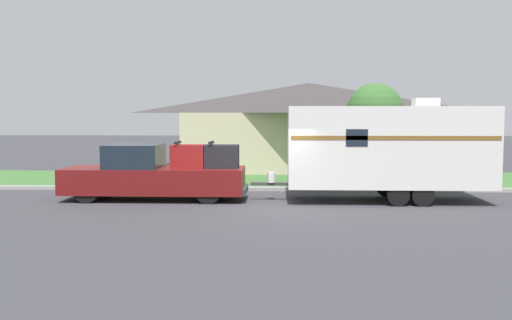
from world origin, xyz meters
TOP-DOWN VIEW (x-y plane):
  - ground_plane at (0.00, 0.00)m, footprint 120.00×120.00m
  - curb_strip at (0.00, 3.75)m, footprint 80.00×0.30m
  - lawn_strip at (0.00, 7.40)m, footprint 80.00×7.00m
  - house_across_street at (1.78, 13.00)m, footprint 14.00×7.94m
  - pickup_truck at (-4.12, 1.27)m, footprint 6.35×1.99m
  - travel_trailer at (3.89, 1.27)m, footprint 8.10×2.40m
  - mailbox at (6.22, 4.68)m, footprint 0.48×0.20m
  - tree_in_yard at (4.35, 6.97)m, footprint 2.46×2.46m

SIDE VIEW (x-z plane):
  - ground_plane at x=0.00m, z-range 0.00..0.00m
  - lawn_strip at x=0.00m, z-range 0.00..0.03m
  - curb_strip at x=0.00m, z-range 0.00..0.14m
  - pickup_truck at x=-4.12m, z-range -0.12..1.92m
  - mailbox at x=6.22m, z-range 0.34..1.62m
  - travel_trailer at x=3.89m, z-range 0.11..3.63m
  - house_across_street at x=1.78m, z-range 0.08..4.74m
  - tree_in_yard at x=4.35m, z-range 0.92..5.25m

